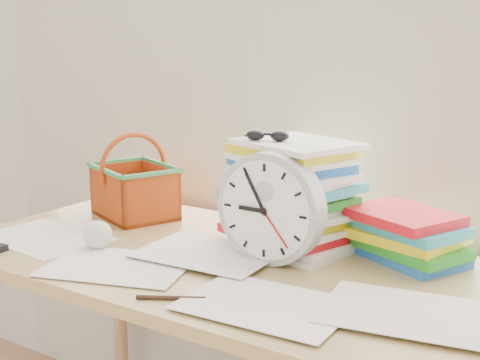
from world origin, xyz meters
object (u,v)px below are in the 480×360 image
Objects in this scene: book_stack at (407,236)px; basket at (134,176)px; desk at (225,288)px; clock at (271,208)px; paper_stack at (291,194)px.

book_stack is 1.14× the size of basket.
basket is (-0.80, -0.06, 0.06)m from book_stack.
desk is at bearing 1.34° from basket.
clock is at bearing 8.34° from basket.
paper_stack is at bearing 99.19° from clock.
desk is 5.72× the size of basket.
book_stack is at bearing 32.04° from desk.
desk is 0.51m from basket.
paper_stack is 1.18× the size of clock.
book_stack is (0.26, 0.19, -0.07)m from clock.
desk is 0.45m from book_stack.
clock is at bearing 17.27° from desk.
paper_stack is (0.08, 0.17, 0.21)m from desk.
basket is at bearing -179.67° from paper_stack.
paper_stack is at bearing -167.84° from book_stack.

